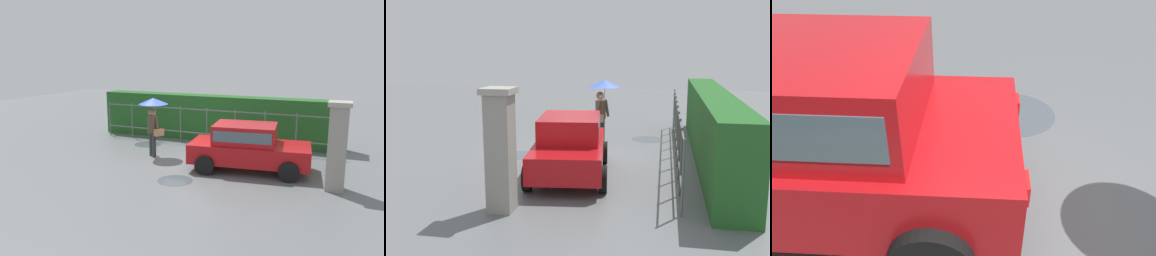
{
  "view_description": "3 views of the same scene",
  "coord_description": "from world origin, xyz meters",
  "views": [
    {
      "loc": [
        5.2,
        -11.52,
        3.66
      ],
      "look_at": [
        0.18,
        0.2,
        1.12
      ],
      "focal_mm": 35.34,
      "sensor_mm": 36.0,
      "label": 1
    },
    {
      "loc": [
        12.77,
        2.04,
        3.21
      ],
      "look_at": [
        0.55,
        -0.34,
        0.87
      ],
      "focal_mm": 41.54,
      "sensor_mm": 36.0,
      "label": 2
    },
    {
      "loc": [
        0.46,
        2.04,
        2.47
      ],
      "look_at": [
        0.88,
        -0.21,
        0.95
      ],
      "focal_mm": 35.39,
      "sensor_mm": 36.0,
      "label": 3
    }
  ],
  "objects": [
    {
      "name": "ground_plane",
      "position": [
        0.0,
        0.0,
        0.0
      ],
      "size": [
        40.0,
        40.0,
        0.0
      ],
      "primitive_type": "plane",
      "color": "slate"
    },
    {
      "name": "car",
      "position": [
        2.27,
        -0.21,
        0.8
      ],
      "size": [
        3.89,
        2.23,
        1.48
      ],
      "rotation": [
        0.0,
        0.0,
        0.12
      ],
      "color": "#B71116",
      "rests_on": "ground"
    },
    {
      "name": "pedestrian",
      "position": [
        -1.29,
        0.12,
        1.59
      ],
      "size": [
        1.04,
        1.04,
        2.1
      ],
      "rotation": [
        0.0,
        0.0,
        1.0
      ],
      "color": "#333333",
      "rests_on": "ground"
    },
    {
      "name": "gate_pillar",
      "position": [
        4.92,
        -1.01,
        1.24
      ],
      "size": [
        0.6,
        0.6,
        2.42
      ],
      "color": "gray",
      "rests_on": "ground"
    },
    {
      "name": "fence_section",
      "position": [
        -0.13,
        2.44,
        0.82
      ],
      "size": [
        9.4,
        0.05,
        1.5
      ],
      "color": "#59605B",
      "rests_on": "ground"
    },
    {
      "name": "hedge_row",
      "position": [
        -0.13,
        3.4,
        0.95
      ],
      "size": [
        10.35,
        0.9,
        1.9
      ],
      "primitive_type": "cube",
      "color": "#235B23",
      "rests_on": "ground"
    },
    {
      "name": "puddle_near",
      "position": [
        0.6,
        -2.04,
        0.0
      ],
      "size": [
        1.04,
        1.04,
        0.0
      ],
      "primitive_type": "cylinder",
      "color": "#4C545B",
      "rests_on": "ground"
    },
    {
      "name": "puddle_far",
      "position": [
        -2.35,
        1.54,
        0.0
      ],
      "size": [
        1.09,
        1.09,
        0.0
      ],
      "primitive_type": "cylinder",
      "color": "#4C545B",
      "rests_on": "ground"
    }
  ]
}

